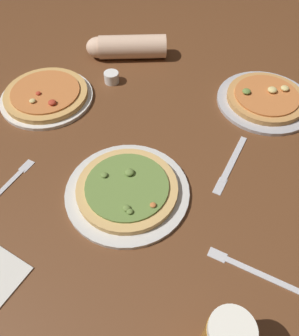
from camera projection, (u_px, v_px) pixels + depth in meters
name	position (u px, v px, depth m)	size (l,w,h in m)	color
ground_plane	(150.00, 176.00, 1.00)	(2.40, 2.40, 0.03)	brown
pizza_plate_near	(127.00, 190.00, 0.93)	(0.34, 0.34, 0.05)	silver
pizza_plate_far	(46.00, 95.00, 1.18)	(0.32, 0.32, 0.05)	silver
pizza_plate_side	(266.00, 99.00, 1.17)	(0.32, 0.32, 0.05)	#B2B2B7
ramekin_sauce	(111.00, 77.00, 1.23)	(0.05, 0.05, 0.04)	white
fork_left	(8.00, 184.00, 0.96)	(0.10, 0.19, 0.01)	silver
knife_right	(231.00, 164.00, 1.00)	(0.11, 0.23, 0.01)	silver
fork_spare	(252.00, 270.00, 0.80)	(0.22, 0.10, 0.01)	silver
diner_arm	(124.00, 47.00, 1.31)	(0.31, 0.12, 0.09)	beige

